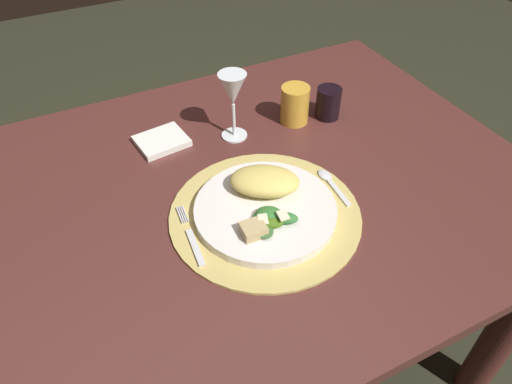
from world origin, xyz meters
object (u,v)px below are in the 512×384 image
object	(u,v)px
dining_table	(245,230)
dinner_plate	(267,209)
spoon	(330,181)
napkin	(162,141)
fork	(191,238)
wine_glass	(233,92)
dark_tumbler	(328,103)
amber_tumbler	(295,105)

from	to	relation	value
dining_table	dinner_plate	bearing A→B (deg)	-87.18
spoon	dinner_plate	bearing A→B (deg)	-172.07
napkin	fork	bearing A→B (deg)	-98.25
wine_glass	dark_tumbler	size ratio (longest dim) A/B	2.10
spoon	amber_tumbler	distance (m)	0.25
napkin	dark_tumbler	size ratio (longest dim) A/B	1.43
amber_tumbler	dark_tumbler	size ratio (longest dim) A/B	1.19
fork	napkin	xyz separation A→B (m)	(0.05, 0.31, -0.00)
dining_table	amber_tumbler	distance (m)	0.33
fork	dark_tumbler	xyz separation A→B (m)	(0.45, 0.24, 0.03)
amber_tumbler	dark_tumbler	xyz separation A→B (m)	(0.08, -0.02, -0.01)
wine_glass	dinner_plate	bearing A→B (deg)	-100.90
napkin	amber_tumbler	world-z (taller)	amber_tumbler
spoon	napkin	distance (m)	0.40
fork	napkin	distance (m)	0.32
napkin	wine_glass	bearing A→B (deg)	-16.43
dinner_plate	fork	size ratio (longest dim) A/B	1.76
dining_table	dark_tumbler	bearing A→B (deg)	25.59
dining_table	dinner_plate	distance (m)	0.18
wine_glass	amber_tumbler	bearing A→B (deg)	-3.03
fork	dark_tumbler	world-z (taller)	dark_tumbler
fork	dark_tumbler	size ratio (longest dim) A/B	2.04
dining_table	amber_tumbler	size ratio (longest dim) A/B	13.42
fork	napkin	bearing A→B (deg)	81.75
spoon	napkin	bearing A→B (deg)	132.70
dinner_plate	wine_glass	world-z (taller)	wine_glass
spoon	dark_tumbler	bearing A→B (deg)	58.39
spoon	amber_tumbler	bearing A→B (deg)	78.05
dinner_plate	dark_tumbler	xyz separation A→B (m)	(0.29, 0.24, 0.02)
dining_table	napkin	xyz separation A→B (m)	(-0.11, 0.22, 0.14)
amber_tumbler	dark_tumbler	world-z (taller)	amber_tumbler
dinner_plate	wine_glass	xyz separation A→B (m)	(0.05, 0.27, 0.10)
dinner_plate	dark_tumbler	bearing A→B (deg)	39.30
spoon	wine_glass	xyz separation A→B (m)	(-0.11, 0.25, 0.11)
spoon	amber_tumbler	xyz separation A→B (m)	(0.05, 0.24, 0.04)
dining_table	wine_glass	xyz separation A→B (m)	(0.06, 0.17, 0.25)
dinner_plate	amber_tumbler	world-z (taller)	amber_tumbler
dining_table	fork	world-z (taller)	fork
dining_table	fork	bearing A→B (deg)	-148.32
napkin	amber_tumbler	distance (m)	0.33
dinner_plate	dark_tumbler	size ratio (longest dim) A/B	3.59
dinner_plate	spoon	size ratio (longest dim) A/B	2.29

